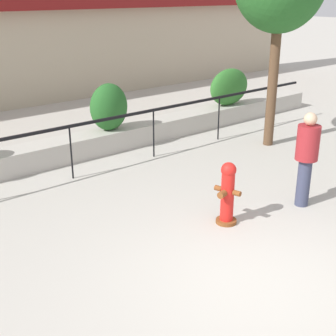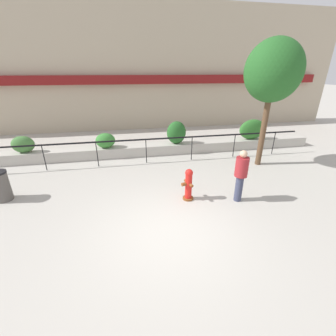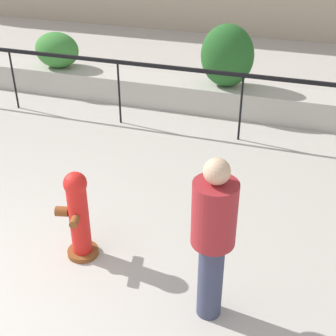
{
  "view_description": "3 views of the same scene",
  "coord_description": "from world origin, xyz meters",
  "px_view_note": "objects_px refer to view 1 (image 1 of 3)",
  "views": [
    {
      "loc": [
        -4.25,
        -3.33,
        3.67
      ],
      "look_at": [
        0.43,
        2.31,
        0.89
      ],
      "focal_mm": 50.0,
      "sensor_mm": 36.0,
      "label": 1
    },
    {
      "loc": [
        -0.89,
        -4.72,
        3.93
      ],
      "look_at": [
        0.47,
        2.2,
        0.85
      ],
      "focal_mm": 24.0,
      "sensor_mm": 36.0,
      "label": 2
    },
    {
      "loc": [
        3.23,
        -2.14,
        3.57
      ],
      "look_at": [
        1.55,
        2.93,
        0.43
      ],
      "focal_mm": 50.0,
      "sensor_mm": 36.0,
      "label": 3
    }
  ],
  "objects_px": {
    "hedge_bush_2": "(109,107)",
    "pedestrian": "(307,154)",
    "hedge_bush_3": "(229,87)",
    "fire_hydrant": "(227,193)"
  },
  "relations": [
    {
      "from": "hedge_bush_2",
      "to": "pedestrian",
      "type": "relative_size",
      "value": 0.65
    },
    {
      "from": "hedge_bush_3",
      "to": "fire_hydrant",
      "type": "height_order",
      "value": "hedge_bush_3"
    },
    {
      "from": "hedge_bush_3",
      "to": "pedestrian",
      "type": "distance_m",
      "value": 5.88
    },
    {
      "from": "hedge_bush_2",
      "to": "fire_hydrant",
      "type": "relative_size",
      "value": 1.05
    },
    {
      "from": "pedestrian",
      "to": "fire_hydrant",
      "type": "bearing_deg",
      "value": 166.31
    },
    {
      "from": "hedge_bush_2",
      "to": "pedestrian",
      "type": "bearing_deg",
      "value": -79.27
    },
    {
      "from": "fire_hydrant",
      "to": "hedge_bush_3",
      "type": "bearing_deg",
      "value": 43.28
    },
    {
      "from": "hedge_bush_2",
      "to": "hedge_bush_3",
      "type": "bearing_deg",
      "value": 0.0
    },
    {
      "from": "fire_hydrant",
      "to": "pedestrian",
      "type": "height_order",
      "value": "pedestrian"
    },
    {
      "from": "hedge_bush_2",
      "to": "pedestrian",
      "type": "distance_m",
      "value": 5.0
    }
  ]
}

